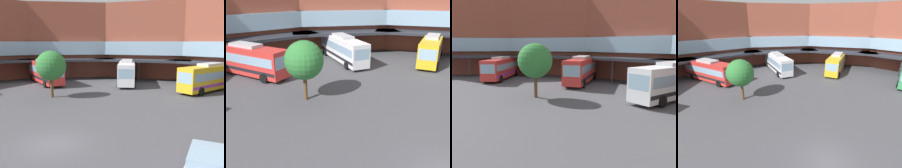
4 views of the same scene
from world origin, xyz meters
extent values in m
cube|color=brown|center=(-7.69, 33.48, 6.97)|extent=(17.97, 9.67, 13.94)
cube|color=#8CADC6|center=(-7.55, 32.90, 5.58)|extent=(16.36, 9.52, 2.44)
cube|color=#282B33|center=(-6.57, 28.61, 3.49)|extent=(17.52, 7.72, 0.40)
cylinder|color=#2D2D33|center=(-6.21, 27.05, 1.74)|extent=(0.20, 0.20, 3.49)
cube|color=brown|center=(-21.53, 26.77, 6.97)|extent=(17.06, 15.37, 13.94)
cube|color=#8CADC6|center=(-21.15, 26.30, 5.58)|extent=(15.88, 14.48, 2.44)
cube|color=#282B33|center=(-18.39, 22.88, 3.49)|extent=(15.80, 13.81, 0.40)
cylinder|color=#2D2D33|center=(-17.39, 21.63, 1.74)|extent=(0.20, 0.20, 3.49)
cube|color=brown|center=(-31.05, 14.70, 6.97)|extent=(12.72, 17.99, 13.94)
cube|color=#8CADC6|center=(-30.51, 14.44, 5.58)|extent=(12.21, 16.55, 2.44)
cube|color=#282B33|center=(-26.53, 12.56, 3.49)|extent=(10.91, 17.13, 0.40)
cylinder|color=#2D2D33|center=(-25.08, 11.87, 1.74)|extent=(0.20, 0.20, 3.49)
cube|color=white|center=(4.26, 24.99, 1.93)|extent=(2.49, 11.82, 3.16)
cube|color=#8CADC6|center=(4.26, 24.99, 2.31)|extent=(2.54, 11.11, 1.01)
cube|color=black|center=(4.26, 24.99, 1.04)|extent=(2.52, 11.58, 0.38)
cube|color=#8CADC6|center=(4.28, 19.14, 2.31)|extent=(2.16, 0.13, 1.39)
cube|color=#B2B2B7|center=(4.26, 24.99, 3.69)|extent=(1.73, 4.26, 0.36)
cylinder|color=black|center=(5.51, 20.98, 0.55)|extent=(0.30, 1.10, 1.10)
cylinder|color=black|center=(3.05, 20.97, 0.55)|extent=(0.30, 1.10, 1.10)
cube|color=red|center=(-19.92, 15.69, 1.82)|extent=(9.96, 8.99, 2.95)
cube|color=#8CADC6|center=(-19.92, 15.69, 2.18)|extent=(9.49, 8.60, 0.94)
cube|color=purple|center=(-19.92, 15.69, 1.00)|extent=(9.81, 8.87, 0.35)
cube|color=#8CADC6|center=(-15.76, 12.14, 2.18)|extent=(1.47, 1.69, 1.30)
cube|color=#B2B2B7|center=(-19.92, 15.69, 3.48)|extent=(4.12, 3.86, 0.36)
cylinder|color=black|center=(-16.28, 14.17, 0.55)|extent=(1.03, 0.94, 1.10)
cylinder|color=black|center=(-17.85, 12.34, 0.55)|extent=(1.03, 0.94, 1.10)
cylinder|color=black|center=(-21.99, 19.04, 0.55)|extent=(1.03, 0.94, 1.10)
cylinder|color=black|center=(-23.55, 17.20, 0.55)|extent=(1.03, 0.94, 1.10)
cube|color=red|center=(-9.05, 23.68, 1.96)|extent=(8.73, 10.35, 3.23)
cube|color=#8CADC6|center=(-9.05, 23.68, 2.35)|extent=(8.36, 9.85, 1.03)
cube|color=black|center=(-9.05, 23.68, 1.06)|extent=(8.61, 10.19, 0.39)
cube|color=#8CADC6|center=(-5.71, 19.31, 2.35)|extent=(1.82, 1.43, 1.42)
cube|color=#B2B2B7|center=(-9.05, 23.68, 3.76)|extent=(3.82, 4.24, 0.36)
cylinder|color=black|center=(-5.76, 21.44, 0.55)|extent=(0.91, 1.06, 1.10)
cylinder|color=black|center=(-7.75, 19.92, 0.55)|extent=(0.91, 1.06, 1.10)
cylinder|color=black|center=(-10.34, 27.45, 0.55)|extent=(0.91, 1.06, 1.10)
cylinder|color=black|center=(-12.33, 25.93, 0.55)|extent=(0.91, 1.06, 1.10)
cylinder|color=brown|center=(-4.63, 13.74, 1.46)|extent=(0.36, 0.36, 2.91)
sphere|color=#2D7233|center=(-4.63, 13.74, 3.91)|extent=(3.63, 3.63, 3.63)
camera|label=1|loc=(5.31, -15.35, 6.81)|focal=39.68mm
camera|label=2|loc=(-10.39, -7.72, 9.98)|focal=39.96mm
camera|label=3|loc=(16.62, 2.40, 5.55)|focal=36.72mm
camera|label=4|loc=(-6.46, -7.57, 10.50)|focal=25.80mm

